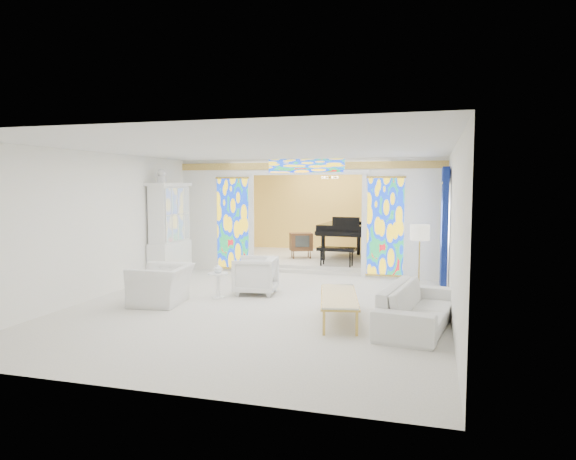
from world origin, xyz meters
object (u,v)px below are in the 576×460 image
(sofa, at_px, (417,306))
(coffee_table, at_px, (339,297))
(armchair_right, at_px, (256,275))
(tv_console, at_px, (301,242))
(grand_piano, at_px, (356,229))
(armchair_left, at_px, (162,285))
(china_cabinet, at_px, (170,231))

(sofa, bearing_deg, coffee_table, 94.68)
(armchair_right, xyz_separation_m, tv_console, (-0.09, 4.29, 0.26))
(tv_console, bearing_deg, sofa, -84.30)
(armchair_right, relative_size, grand_piano, 0.28)
(armchair_left, relative_size, armchair_right, 1.32)
(armchair_right, relative_size, tv_console, 1.15)
(china_cabinet, distance_m, tv_console, 4.03)
(china_cabinet, height_order, sofa, china_cabinet)
(armchair_right, height_order, tv_console, tv_console)
(china_cabinet, xyz_separation_m, armchair_left, (1.28, -2.69, -0.79))
(armchair_right, bearing_deg, grand_piano, 156.43)
(china_cabinet, relative_size, sofa, 1.14)
(sofa, distance_m, coffee_table, 1.32)
(china_cabinet, xyz_separation_m, grand_piano, (4.19, 3.58, -0.15))
(sofa, xyz_separation_m, tv_console, (-3.51, 6.04, 0.31))
(armchair_left, bearing_deg, tv_console, 159.29)
(coffee_table, bearing_deg, grand_piano, 95.75)
(coffee_table, xyz_separation_m, grand_piano, (-0.66, 6.54, 0.61))
(armchair_left, height_order, tv_console, tv_console)
(china_cabinet, relative_size, coffee_table, 1.32)
(grand_piano, bearing_deg, armchair_right, -102.94)
(coffee_table, bearing_deg, sofa, -4.43)
(coffee_table, height_order, tv_console, tv_console)
(china_cabinet, bearing_deg, tv_console, 48.37)
(armchair_left, relative_size, sofa, 0.49)
(armchair_left, bearing_deg, coffee_table, 78.66)
(sofa, distance_m, grand_piano, 6.96)
(armchair_right, bearing_deg, sofa, 55.79)
(sofa, bearing_deg, tv_console, 39.28)
(coffee_table, bearing_deg, armchair_right, 141.92)
(china_cabinet, relative_size, tv_console, 3.58)
(grand_piano, height_order, tv_console, grand_piano)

